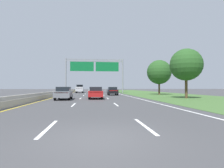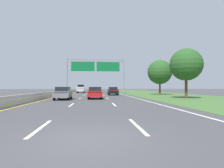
# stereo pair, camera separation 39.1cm
# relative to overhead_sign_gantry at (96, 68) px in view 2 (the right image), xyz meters

# --- Properties ---
(ground_plane) EXTENTS (220.00, 220.00, 0.00)m
(ground_plane) POSITION_rel_overhead_sign_gantry_xyz_m (-0.30, -6.83, -6.42)
(ground_plane) COLOR #3D3D3F
(lane_striping) EXTENTS (11.96, 106.00, 0.01)m
(lane_striping) POSITION_rel_overhead_sign_gantry_xyz_m (-0.30, -7.29, -6.42)
(lane_striping) COLOR white
(lane_striping) RESTS_ON ground
(grass_verge_right) EXTENTS (14.00, 110.00, 0.02)m
(grass_verge_right) POSITION_rel_overhead_sign_gantry_xyz_m (13.65, -6.83, -6.41)
(grass_verge_right) COLOR #3D602D
(grass_verge_right) RESTS_ON ground
(median_barrier_concrete) EXTENTS (0.60, 110.00, 0.85)m
(median_barrier_concrete) POSITION_rel_overhead_sign_gantry_xyz_m (-6.90, -6.83, -6.07)
(median_barrier_concrete) COLOR #A8A399
(median_barrier_concrete) RESTS_ON ground
(overhead_sign_gantry) EXTENTS (15.06, 0.42, 8.98)m
(overhead_sign_gantry) POSITION_rel_overhead_sign_gantry_xyz_m (0.00, 0.00, 0.00)
(overhead_sign_gantry) COLOR gray
(overhead_sign_gantry) RESTS_ON ground
(pickup_truck_silver) EXTENTS (2.12, 5.44, 2.20)m
(pickup_truck_silver) POSITION_rel_overhead_sign_gantry_xyz_m (-4.07, 3.30, -5.35)
(pickup_truck_silver) COLOR #B2B5BA
(pickup_truck_silver) RESTS_ON ground
(car_white_centre_lane_sedan) EXTENTS (1.90, 4.43, 1.57)m
(car_white_centre_lane_sedan) POSITION_rel_overhead_sign_gantry_xyz_m (-0.54, 1.96, -5.61)
(car_white_centre_lane_sedan) COLOR silver
(car_white_centre_lane_sedan) RESTS_ON ground
(car_blue_centre_lane_sedan) EXTENTS (1.90, 4.43, 1.57)m
(car_blue_centre_lane_sedan) POSITION_rel_overhead_sign_gantry_xyz_m (-0.40, 13.27, -5.61)
(car_blue_centre_lane_sedan) COLOR navy
(car_blue_centre_lane_sedan) RESTS_ON ground
(car_grey_left_lane_sedan) EXTENTS (1.93, 4.45, 1.57)m
(car_grey_left_lane_sedan) POSITION_rel_overhead_sign_gantry_xyz_m (-4.07, -24.30, -5.61)
(car_grey_left_lane_sedan) COLOR slate
(car_grey_left_lane_sedan) RESTS_ON ground
(car_red_centre_lane_sedan) EXTENTS (1.91, 4.44, 1.57)m
(car_red_centre_lane_sedan) POSITION_rel_overhead_sign_gantry_xyz_m (-0.09, -23.15, -5.61)
(car_red_centre_lane_sedan) COLOR maroon
(car_red_centre_lane_sedan) RESTS_ON ground
(car_black_right_lane_sedan) EXTENTS (1.86, 4.42, 1.57)m
(car_black_right_lane_sedan) POSITION_rel_overhead_sign_gantry_xyz_m (3.32, -12.17, -5.61)
(car_black_right_lane_sedan) COLOR black
(car_black_right_lane_sedan) RESTS_ON ground
(roadside_tree_near) EXTENTS (4.38, 4.38, 6.80)m
(roadside_tree_near) POSITION_rel_overhead_sign_gantry_xyz_m (12.21, -23.72, -1.83)
(roadside_tree_near) COLOR #4C3823
(roadside_tree_near) RESTS_ON ground
(roadside_tree_mid) EXTENTS (4.97, 4.97, 7.11)m
(roadside_tree_mid) POSITION_rel_overhead_sign_gantry_xyz_m (13.09, -11.20, -1.80)
(roadside_tree_mid) COLOR #4C3823
(roadside_tree_mid) RESTS_ON ground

